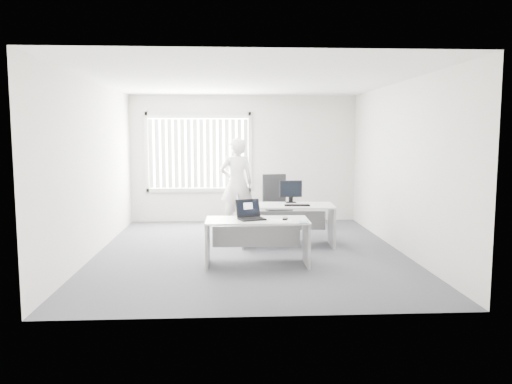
{
  "coord_description": "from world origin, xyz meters",
  "views": [
    {
      "loc": [
        -0.34,
        -8.12,
        1.93
      ],
      "look_at": [
        0.11,
        0.15,
        0.98
      ],
      "focal_mm": 35.0,
      "sensor_mm": 36.0,
      "label": 1
    }
  ],
  "objects": [
    {
      "name": "blinds",
      "position": [
        -1.0,
        2.9,
        1.52
      ],
      "size": [
        2.2,
        0.1,
        1.5
      ],
      "primitive_type": null,
      "color": "white",
      "rests_on": "wall_back"
    },
    {
      "name": "person",
      "position": [
        -0.18,
        2.15,
        0.93
      ],
      "size": [
        0.74,
        0.54,
        1.87
      ],
      "primitive_type": "imported",
      "rotation": [
        0.0,
        0.0,
        3.28
      ],
      "color": "silver",
      "rests_on": "ground"
    },
    {
      "name": "office_chair",
      "position": [
        0.61,
        1.68,
        0.36
      ],
      "size": [
        0.75,
        0.75,
        1.14
      ],
      "rotation": [
        0.0,
        0.0,
        0.18
      ],
      "color": "black",
      "rests_on": "ground"
    },
    {
      "name": "desk_far",
      "position": [
        0.68,
        0.42,
        0.52
      ],
      "size": [
        1.62,
        0.82,
        0.72
      ],
      "rotation": [
        0.0,
        0.0,
        -0.05
      ],
      "color": "silver",
      "rests_on": "ground"
    },
    {
      "name": "wall_right",
      "position": [
        2.5,
        0.0,
        1.4
      ],
      "size": [
        0.02,
        6.0,
        2.8
      ],
      "primitive_type": "cube",
      "color": "silver",
      "rests_on": "ground"
    },
    {
      "name": "booklet",
      "position": [
        0.72,
        -1.16,
        0.69
      ],
      "size": [
        0.16,
        0.2,
        0.01
      ],
      "primitive_type": "cube",
      "rotation": [
        0.0,
        0.0,
        -0.13
      ],
      "color": "silver",
      "rests_on": "desk_near"
    },
    {
      "name": "monitor",
      "position": [
        0.77,
        0.67,
        0.92
      ],
      "size": [
        0.4,
        0.14,
        0.4
      ],
      "primitive_type": null,
      "rotation": [
        0.0,
        0.0,
        0.04
      ],
      "color": "black",
      "rests_on": "desk_far"
    },
    {
      "name": "paper_sheet",
      "position": [
        0.41,
        -0.97,
        0.69
      ],
      "size": [
        0.36,
        0.28,
        0.0
      ],
      "primitive_type": "cube",
      "rotation": [
        0.0,
        0.0,
        -0.17
      ],
      "color": "white",
      "rests_on": "desk_near"
    },
    {
      "name": "desk_near",
      "position": [
        0.07,
        -0.88,
        0.5
      ],
      "size": [
        1.52,
        0.73,
        0.69
      ],
      "rotation": [
        0.0,
        0.0,
        -0.02
      ],
      "color": "silver",
      "rests_on": "ground"
    },
    {
      "name": "laptop",
      "position": [
        -0.01,
        -0.9,
        0.83
      ],
      "size": [
        0.45,
        0.43,
        0.29
      ],
      "primitive_type": null,
      "rotation": [
        0.0,
        0.0,
        0.32
      ],
      "color": "black",
      "rests_on": "desk_near"
    },
    {
      "name": "wall_left",
      "position": [
        -2.5,
        0.0,
        1.4
      ],
      "size": [
        0.02,
        6.0,
        2.8
      ],
      "primitive_type": "cube",
      "color": "silver",
      "rests_on": "ground"
    },
    {
      "name": "wall_back",
      "position": [
        0.0,
        3.0,
        1.4
      ],
      "size": [
        5.0,
        0.02,
        2.8
      ],
      "primitive_type": "cube",
      "color": "silver",
      "rests_on": "ground"
    },
    {
      "name": "mouse",
      "position": [
        0.48,
        -0.95,
        0.71
      ],
      "size": [
        0.09,
        0.11,
        0.04
      ],
      "primitive_type": null,
      "rotation": [
        0.0,
        0.0,
        -0.32
      ],
      "color": "#BCBCBF",
      "rests_on": "paper_sheet"
    },
    {
      "name": "window",
      "position": [
        -1.0,
        2.96,
        1.55
      ],
      "size": [
        2.32,
        0.06,
        1.76
      ],
      "primitive_type": "cube",
      "color": "silver",
      "rests_on": "wall_back"
    },
    {
      "name": "ground",
      "position": [
        0.0,
        0.0,
        0.0
      ],
      "size": [
        6.0,
        6.0,
        0.0
      ],
      "primitive_type": "plane",
      "color": "#57575F",
      "rests_on": "ground"
    },
    {
      "name": "ceiling",
      "position": [
        0.0,
        0.0,
        2.8
      ],
      "size": [
        5.0,
        6.0,
        0.02
      ],
      "primitive_type": "cube",
      "color": "white",
      "rests_on": "wall_back"
    },
    {
      "name": "keyboard",
      "position": [
        0.83,
        0.26,
        0.73
      ],
      "size": [
        0.44,
        0.17,
        0.02
      ],
      "primitive_type": "cube",
      "rotation": [
        0.0,
        0.0,
        -0.05
      ],
      "color": "black",
      "rests_on": "desk_far"
    },
    {
      "name": "wall_front",
      "position": [
        0.0,
        -3.0,
        1.4
      ],
      "size": [
        5.0,
        0.02,
        2.8
      ],
      "primitive_type": "cube",
      "color": "silver",
      "rests_on": "ground"
    }
  ]
}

